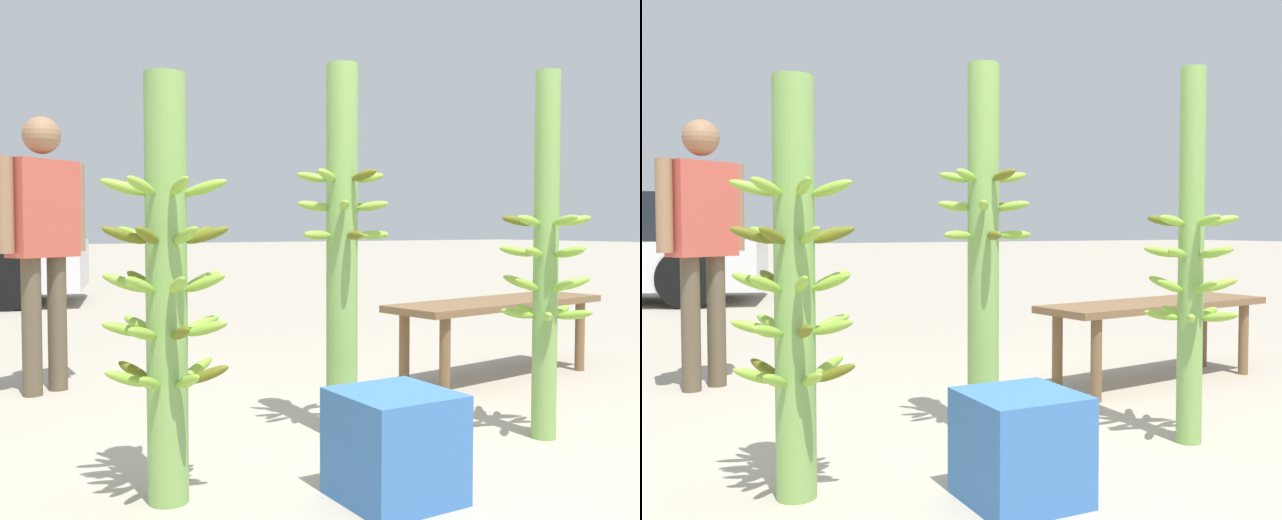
# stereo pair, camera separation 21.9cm
# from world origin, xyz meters

# --- Properties ---
(ground_plane) EXTENTS (80.00, 80.00, 0.00)m
(ground_plane) POSITION_xyz_m (0.00, 0.00, 0.00)
(ground_plane) COLOR #A89E8C
(banana_stalk_left) EXTENTS (0.43, 0.42, 1.43)m
(banana_stalk_left) POSITION_xyz_m (-0.89, 0.19, 0.72)
(banana_stalk_left) COLOR #7AA851
(banana_stalk_left) RESTS_ON ground_plane
(banana_stalk_center) EXTENTS (0.42, 0.42, 1.63)m
(banana_stalk_center) POSITION_xyz_m (0.03, 0.55, 0.84)
(banana_stalk_center) COLOR #7AA851
(banana_stalk_center) RESTS_ON ground_plane
(banana_stalk_right) EXTENTS (0.40, 0.40, 1.60)m
(banana_stalk_right) POSITION_xyz_m (0.77, 0.06, 0.79)
(banana_stalk_right) COLOR #7AA851
(banana_stalk_right) RESTS_ON ground_plane
(vendor_person) EXTENTS (0.53, 0.34, 1.54)m
(vendor_person) POSITION_xyz_m (-0.97, 2.08, 0.92)
(vendor_person) COLOR brown
(vendor_person) RESTS_ON ground_plane
(market_bench) EXTENTS (1.60, 0.62, 0.49)m
(market_bench) POSITION_xyz_m (1.47, 1.06, 0.42)
(market_bench) COLOR brown
(market_bench) RESTS_ON ground_plane
(produce_crate) EXTENTS (0.37, 0.37, 0.37)m
(produce_crate) POSITION_xyz_m (-0.22, -0.18, 0.18)
(produce_crate) COLOR #386BB2
(produce_crate) RESTS_ON ground_plane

